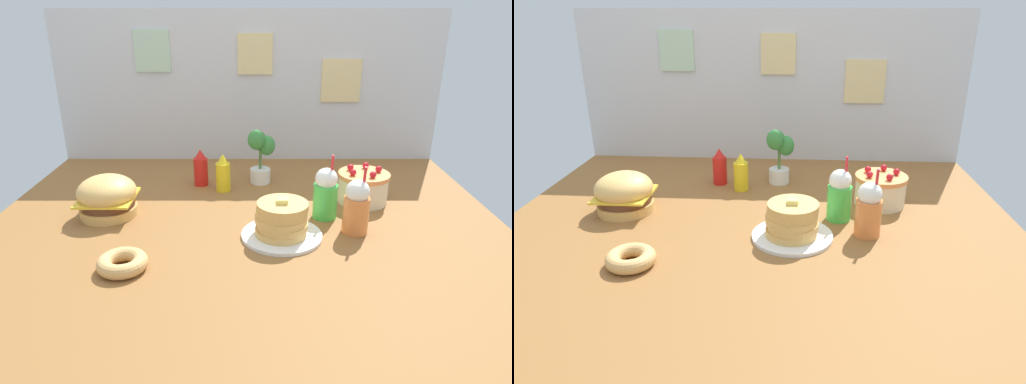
# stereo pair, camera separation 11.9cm
# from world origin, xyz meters

# --- Properties ---
(ground_plane) EXTENTS (2.24, 1.97, 0.02)m
(ground_plane) POSITION_xyz_m (0.00, 0.00, -0.01)
(ground_plane) COLOR brown
(back_wall) EXTENTS (2.24, 0.04, 0.87)m
(back_wall) POSITION_xyz_m (0.00, 0.98, 0.44)
(back_wall) COLOR silver
(back_wall) RESTS_ON ground_plane
(burger) EXTENTS (0.26, 0.26, 0.19)m
(burger) POSITION_xyz_m (-0.62, 0.15, 0.09)
(burger) COLOR #DBA859
(burger) RESTS_ON ground_plane
(pancake_stack) EXTENTS (0.33, 0.33, 0.17)m
(pancake_stack) POSITION_xyz_m (0.15, -0.07, 0.07)
(pancake_stack) COLOR white
(pancake_stack) RESTS_ON ground_plane
(layer_cake) EXTENTS (0.24, 0.24, 0.18)m
(layer_cake) POSITION_xyz_m (0.55, 0.30, 0.08)
(layer_cake) COLOR beige
(layer_cake) RESTS_ON ground_plane
(ketchup_bottle) EXTENTS (0.07, 0.07, 0.19)m
(ketchup_bottle) POSITION_xyz_m (-0.24, 0.53, 0.09)
(ketchup_bottle) COLOR red
(ketchup_bottle) RESTS_ON ground_plane
(mustard_bottle) EXTENTS (0.07, 0.07, 0.19)m
(mustard_bottle) POSITION_xyz_m (-0.12, 0.44, 0.09)
(mustard_bottle) COLOR yellow
(mustard_bottle) RESTS_ON ground_plane
(cream_soda_cup) EXTENTS (0.11, 0.11, 0.29)m
(cream_soda_cup) POSITION_xyz_m (0.35, 0.12, 0.11)
(cream_soda_cup) COLOR green
(cream_soda_cup) RESTS_ON ground_plane
(orange_float_cup) EXTENTS (0.11, 0.11, 0.29)m
(orange_float_cup) POSITION_xyz_m (0.45, -0.02, 0.11)
(orange_float_cup) COLOR orange
(orange_float_cup) RESTS_ON ground_plane
(donut_pink_glaze) EXTENTS (0.18, 0.18, 0.05)m
(donut_pink_glaze) POSITION_xyz_m (-0.43, -0.31, 0.03)
(donut_pink_glaze) COLOR tan
(donut_pink_glaze) RESTS_ON ground_plane
(potted_plant) EXTENTS (0.14, 0.12, 0.30)m
(potted_plant) POSITION_xyz_m (0.07, 0.56, 0.16)
(potted_plant) COLOR white
(potted_plant) RESTS_ON ground_plane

